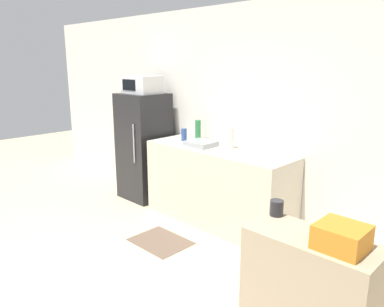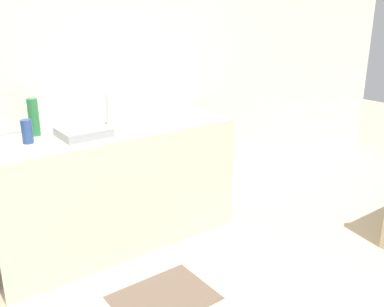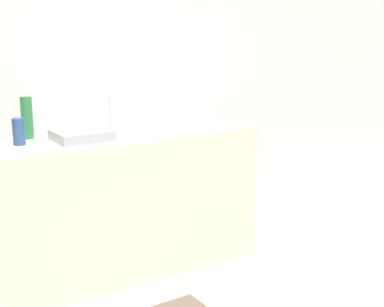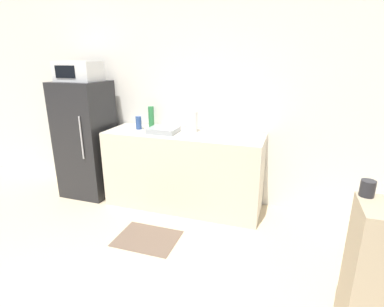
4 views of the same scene
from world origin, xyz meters
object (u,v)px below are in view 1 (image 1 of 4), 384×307
microwave (142,84)px  refrigerator (144,146)px  paper_towel_roll (229,138)px  bottle_tall (198,130)px  basket (342,237)px  jar (277,208)px  bottle_short (184,135)px

microwave → refrigerator: bearing=70.4°
paper_towel_roll → microwave: bearing=-174.3°
microwave → bottle_tall: size_ratio=1.93×
basket → jar: basket is taller
basket → paper_towel_roll: bearing=141.6°
microwave → paper_towel_roll: microwave is taller
bottle_tall → basket: bottle_tall is taller
refrigerator → bottle_tall: size_ratio=5.71×
bottle_tall → paper_towel_roll: bottle_tall is taller
bottle_tall → basket: size_ratio=1.11×
refrigerator → paper_towel_roll: size_ratio=6.08×
bottle_short → basket: basket is taller
jar → paper_towel_roll: size_ratio=0.39×
refrigerator → microwave: microwave is taller
jar → paper_towel_roll: (-1.58, 1.48, 0.00)m
paper_towel_roll → bottle_short: bearing=-173.7°
bottle_short → jar: (2.26, -1.41, 0.04)m
microwave → basket: (3.48, -1.48, -0.55)m
bottle_tall → jar: bottle_tall is taller
microwave → paper_towel_roll: (1.44, 0.14, -0.57)m
bottle_tall → bottle_short: (-0.10, -0.16, -0.05)m
refrigerator → basket: 3.79m
refrigerator → basket: size_ratio=6.31×
bottle_short → basket: size_ratio=0.67×
jar → bottle_tall: bearing=144.1°
refrigerator → bottle_short: bearing=5.0°
basket → jar: bearing=163.6°
bottle_tall → basket: bearing=-33.0°
bottle_short → bottle_tall: bearing=57.9°
bottle_tall → basket: (2.62, -1.70, 0.01)m
basket → paper_towel_roll: (-2.04, 1.62, -0.01)m
basket → bottle_tall: bearing=147.0°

